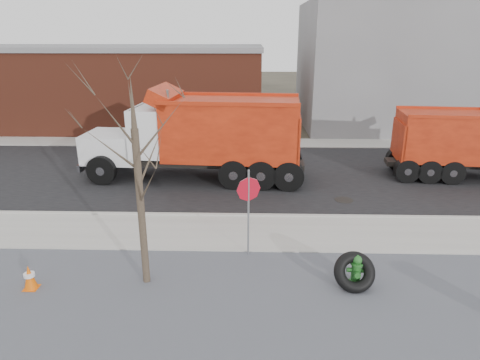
{
  "coord_description": "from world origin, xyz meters",
  "views": [
    {
      "loc": [
        -0.54,
        -12.05,
        6.06
      ],
      "look_at": [
        -0.92,
        1.43,
        1.4
      ],
      "focal_mm": 32.0,
      "sensor_mm": 36.0,
      "label": 1
    }
  ],
  "objects_px": {
    "fire_hydrant": "(356,272)",
    "dump_truck_red_a": "(478,142)",
    "truck_tire": "(354,272)",
    "dump_truck_red_b": "(202,134)",
    "stop_sign": "(249,198)"
  },
  "relations": [
    {
      "from": "fire_hydrant",
      "to": "dump_truck_red_a",
      "type": "distance_m",
      "value": 11.2
    },
    {
      "from": "truck_tire",
      "to": "dump_truck_red_b",
      "type": "relative_size",
      "value": 0.11
    },
    {
      "from": "stop_sign",
      "to": "dump_truck_red_b",
      "type": "distance_m",
      "value": 7.03
    },
    {
      "from": "stop_sign",
      "to": "dump_truck_red_b",
      "type": "height_order",
      "value": "dump_truck_red_b"
    },
    {
      "from": "truck_tire",
      "to": "dump_truck_red_b",
      "type": "height_order",
      "value": "dump_truck_red_b"
    },
    {
      "from": "stop_sign",
      "to": "dump_truck_red_b",
      "type": "relative_size",
      "value": 0.27
    },
    {
      "from": "truck_tire",
      "to": "dump_truck_red_b",
      "type": "bearing_deg",
      "value": 119.24
    },
    {
      "from": "dump_truck_red_b",
      "to": "stop_sign",
      "type": "bearing_deg",
      "value": 110.96
    },
    {
      "from": "truck_tire",
      "to": "dump_truck_red_b",
      "type": "distance_m",
      "value": 9.71
    },
    {
      "from": "truck_tire",
      "to": "dump_truck_red_a",
      "type": "relative_size",
      "value": 0.13
    },
    {
      "from": "fire_hydrant",
      "to": "dump_truck_red_a",
      "type": "relative_size",
      "value": 0.11
    },
    {
      "from": "dump_truck_red_a",
      "to": "fire_hydrant",
      "type": "bearing_deg",
      "value": -123.7
    },
    {
      "from": "truck_tire",
      "to": "dump_truck_red_b",
      "type": "xyz_separation_m",
      "value": [
        -4.68,
        8.36,
        1.55
      ]
    },
    {
      "from": "fire_hydrant",
      "to": "dump_truck_red_b",
      "type": "distance_m",
      "value": 9.65
    },
    {
      "from": "fire_hydrant",
      "to": "truck_tire",
      "type": "xyz_separation_m",
      "value": [
        -0.07,
        -0.11,
        0.06
      ]
    }
  ]
}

